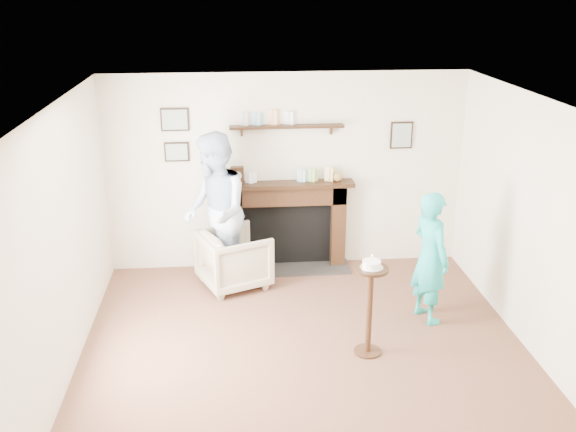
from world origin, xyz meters
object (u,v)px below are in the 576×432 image
object	(u,v)px
armchair	(235,285)
woman	(425,318)
man	(218,285)
pedestal_table	(370,293)

from	to	relation	value
armchair	woman	size ratio (longest dim) A/B	0.52
man	pedestal_table	size ratio (longest dim) A/B	1.78
armchair	man	size ratio (longest dim) A/B	0.40
man	pedestal_table	bearing A→B (deg)	32.76
armchair	woman	bearing A→B (deg)	-138.34
armchair	man	distance (m)	0.21
man	woman	xyz separation A→B (m)	(2.30, -1.02, 0.00)
armchair	man	world-z (taller)	man
man	woman	size ratio (longest dim) A/B	1.30
woman	pedestal_table	bearing A→B (deg)	109.84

